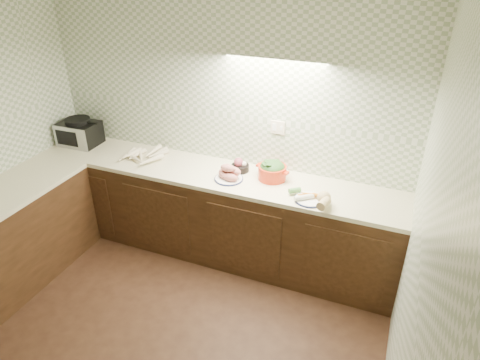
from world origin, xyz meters
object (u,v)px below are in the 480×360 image
at_px(onion_bowl, 240,166).
at_px(toaster_oven, 79,132).
at_px(veg_plate, 316,198).
at_px(parsnip_pile, 149,155).
at_px(sweet_potato_plate, 229,174).
at_px(dutch_oven, 272,170).

bearing_deg(onion_bowl, toaster_oven, -178.07).
xyz_separation_m(onion_bowl, veg_plate, (0.79, -0.29, -0.00)).
height_order(parsnip_pile, sweet_potato_plate, sweet_potato_plate).
bearing_deg(parsnip_pile, sweet_potato_plate, -6.39).
distance_m(parsnip_pile, sweet_potato_plate, 0.92).
height_order(dutch_oven, veg_plate, dutch_oven).
bearing_deg(dutch_oven, sweet_potato_plate, -145.17).
distance_m(dutch_oven, veg_plate, 0.53).
height_order(toaster_oven, onion_bowl, toaster_oven).
xyz_separation_m(sweet_potato_plate, veg_plate, (0.82, -0.10, -0.01)).
xyz_separation_m(toaster_oven, veg_plate, (2.60, -0.22, -0.09)).
xyz_separation_m(toaster_oven, sweet_potato_plate, (1.78, -0.13, -0.08)).
xyz_separation_m(toaster_oven, onion_bowl, (1.81, 0.06, -0.08)).
height_order(sweet_potato_plate, dutch_oven, dutch_oven).
height_order(sweet_potato_plate, onion_bowl, sweet_potato_plate).
bearing_deg(onion_bowl, parsnip_pile, -174.67).
bearing_deg(toaster_oven, onion_bowl, 0.21).
xyz_separation_m(dutch_oven, veg_plate, (0.46, -0.25, -0.04)).
relative_size(toaster_oven, veg_plate, 0.98).
relative_size(toaster_oven, dutch_oven, 1.26).
distance_m(sweet_potato_plate, dutch_oven, 0.39).
height_order(toaster_oven, parsnip_pile, toaster_oven).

